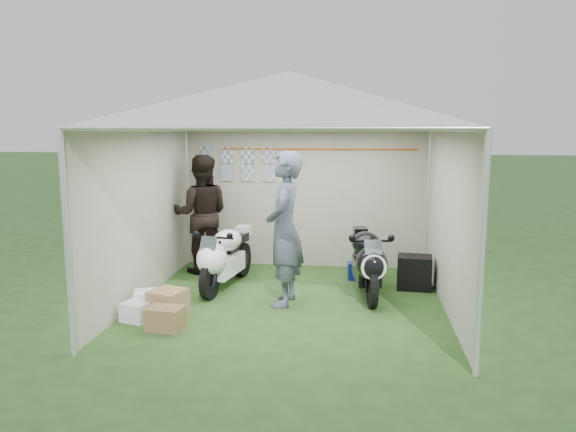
% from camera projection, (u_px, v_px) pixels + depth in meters
% --- Properties ---
extents(ground, '(80.00, 80.00, 0.00)m').
position_uv_depth(ground, '(290.00, 302.00, 7.49)').
color(ground, '#26431B').
rests_on(ground, ground).
extents(canopy_tent, '(5.66, 5.66, 3.00)m').
position_uv_depth(canopy_tent, '(290.00, 106.00, 7.11)').
color(canopy_tent, silver).
rests_on(canopy_tent, ground).
extents(motorcycle_white, '(0.55, 1.76, 0.87)m').
position_uv_depth(motorcycle_white, '(224.00, 256.00, 8.02)').
color(motorcycle_white, black).
rests_on(motorcycle_white, ground).
extents(motorcycle_black, '(0.54, 1.81, 0.89)m').
position_uv_depth(motorcycle_black, '(367.00, 260.00, 7.70)').
color(motorcycle_black, black).
rests_on(motorcycle_black, ground).
extents(paddock_stand, '(0.37, 0.26, 0.26)m').
position_uv_depth(paddock_stand, '(359.00, 271.00, 8.57)').
color(paddock_stand, '#172BC0').
rests_on(paddock_stand, ground).
extents(person_dark_jacket, '(1.04, 0.88, 1.88)m').
position_uv_depth(person_dark_jacket, '(201.00, 214.00, 8.89)').
color(person_dark_jacket, black).
rests_on(person_dark_jacket, ground).
extents(person_blue_jacket, '(0.51, 0.75, 2.01)m').
position_uv_depth(person_blue_jacket, '(285.00, 229.00, 7.25)').
color(person_blue_jacket, slate).
rests_on(person_blue_jacket, ground).
extents(equipment_box, '(0.51, 0.43, 0.48)m').
position_uv_depth(equipment_box, '(414.00, 272.00, 8.07)').
color(equipment_box, black).
rests_on(equipment_box, ground).
extents(crate_0, '(0.47, 0.41, 0.27)m').
position_uv_depth(crate_0, '(151.00, 301.00, 7.09)').
color(crate_0, silver).
rests_on(crate_0, ground).
extents(crate_1, '(0.49, 0.49, 0.35)m').
position_uv_depth(crate_1, '(168.00, 304.00, 6.85)').
color(crate_1, olive).
rests_on(crate_1, ground).
extents(crate_2, '(0.37, 0.33, 0.23)m').
position_uv_depth(crate_2, '(136.00, 312.00, 6.74)').
color(crate_2, silver).
rests_on(crate_2, ground).
extents(crate_3, '(0.44, 0.33, 0.27)m').
position_uv_depth(crate_3, '(165.00, 318.00, 6.44)').
color(crate_3, brown).
rests_on(crate_3, ground).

